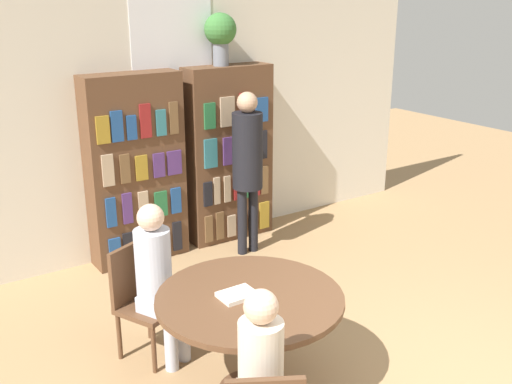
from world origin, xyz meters
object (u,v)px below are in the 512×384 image
object	(u,v)px
seated_reader_left	(158,275)
flower_vase	(220,33)
seated_reader_right	(260,376)
reading_table	(250,311)
bookshelf_right	(229,154)
chair_left_side	(141,296)
bookshelf_left	(136,170)
librarian_standing	(247,157)

from	to	relation	value
seated_reader_left	flower_vase	bearing A→B (deg)	-156.90
seated_reader_right	reading_table	bearing A→B (deg)	90.00
bookshelf_right	chair_left_side	xyz separation A→B (m)	(-1.78, -1.63, -0.48)
reading_table	chair_left_side	bearing A→B (deg)	114.75
bookshelf_left	librarian_standing	bearing A→B (deg)	-26.36
flower_vase	seated_reader_left	bearing A→B (deg)	-132.15
bookshelf_left	flower_vase	bearing A→B (deg)	0.25
flower_vase	seated_reader_right	distance (m)	3.93
chair_left_side	librarian_standing	world-z (taller)	librarian_standing
reading_table	bookshelf_left	bearing A→B (deg)	83.67
bookshelf_right	reading_table	bearing A→B (deg)	-118.68
librarian_standing	chair_left_side	bearing A→B (deg)	-146.33
bookshelf_left	seated_reader_right	bearing A→B (deg)	-101.70
flower_vase	reading_table	distance (m)	3.26
bookshelf_right	chair_left_side	size ratio (longest dim) A/B	2.20
flower_vase	seated_reader_right	world-z (taller)	flower_vase
flower_vase	bookshelf_right	bearing A→B (deg)	-3.48
bookshelf_right	librarian_standing	xyz separation A→B (m)	(-0.08, -0.50, 0.10)
flower_vase	reading_table	xyz separation A→B (m)	(-1.30, -2.51, -1.62)
librarian_standing	bookshelf_right	bearing A→B (deg)	80.82
reading_table	bookshelf_right	bearing A→B (deg)	61.32
seated_reader_right	bookshelf_left	bearing A→B (deg)	107.55
bookshelf_left	seated_reader_right	size ratio (longest dim) A/B	1.57
bookshelf_right	seated_reader_right	size ratio (longest dim) A/B	1.57
bookshelf_right	reading_table	xyz separation A→B (m)	(-1.37, -2.51, -0.32)
bookshelf_right	seated_reader_left	world-z (taller)	bookshelf_right
bookshelf_right	flower_vase	size ratio (longest dim) A/B	3.59
reading_table	seated_reader_right	bearing A→B (deg)	-119.25
chair_left_side	seated_reader_right	distance (m)	1.57
chair_left_side	librarian_standing	xyz separation A→B (m)	(1.69, 1.13, 0.58)
flower_vase	reading_table	size ratio (longest dim) A/B	0.43
bookshelf_left	seated_reader_left	size ratio (longest dim) A/B	1.55
seated_reader_right	librarian_standing	distance (m)	3.19
seated_reader_right	bookshelf_right	bearing A→B (deg)	90.44
chair_left_side	librarian_standing	size ratio (longest dim) A/B	0.51
bookshelf_right	librarian_standing	world-z (taller)	bookshelf_right
bookshelf_left	flower_vase	world-z (taller)	flower_vase
seated_reader_left	seated_reader_right	world-z (taller)	seated_reader_left
bookshelf_right	seated_reader_right	bearing A→B (deg)	-118.80
librarian_standing	seated_reader_left	bearing A→B (deg)	-141.45
bookshelf_right	flower_vase	xyz separation A→B (m)	(-0.07, 0.00, 1.30)
seated_reader_left	chair_left_side	bearing A→B (deg)	-90.00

